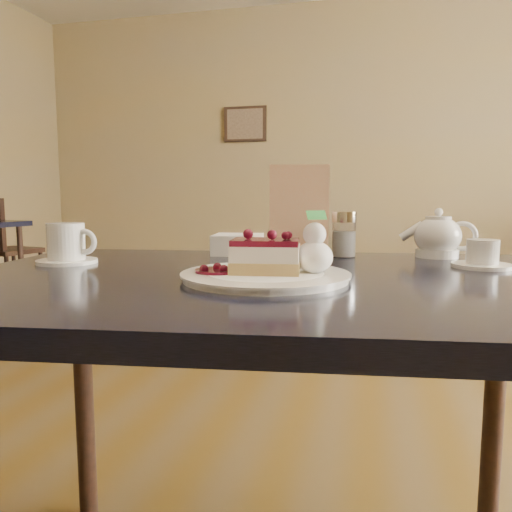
% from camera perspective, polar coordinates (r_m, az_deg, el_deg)
% --- Properties ---
extents(main_table, '(1.26, 0.92, 0.74)m').
position_cam_1_polar(main_table, '(0.93, 1.36, -6.92)').
color(main_table, black).
rests_on(main_table, ground).
extents(dessert_plate, '(0.29, 0.29, 0.01)m').
position_cam_1_polar(dessert_plate, '(0.86, 1.08, -2.35)').
color(dessert_plate, white).
rests_on(dessert_plate, main_table).
extents(cheesecake_slice, '(0.13, 0.10, 0.06)m').
position_cam_1_polar(cheesecake_slice, '(0.86, 1.09, -0.05)').
color(cheesecake_slice, tan).
rests_on(cheesecake_slice, dessert_plate).
extents(whipped_cream, '(0.07, 0.07, 0.06)m').
position_cam_1_polar(whipped_cream, '(0.86, 6.66, -0.11)').
color(whipped_cream, white).
rests_on(whipped_cream, dessert_plate).
extents(berry_sauce, '(0.08, 0.08, 0.01)m').
position_cam_1_polar(berry_sauce, '(0.87, -4.42, -1.71)').
color(berry_sauce, '#3D0F1F').
rests_on(berry_sauce, dessert_plate).
extents(coffee_set, '(0.14, 0.13, 0.09)m').
position_cam_1_polar(coffee_set, '(1.14, -20.76, 1.14)').
color(coffee_set, white).
rests_on(coffee_set, main_table).
extents(tea_set, '(0.23, 0.27, 0.10)m').
position_cam_1_polar(tea_set, '(1.22, 20.83, 1.64)').
color(tea_set, white).
rests_on(tea_set, main_table).
extents(menu_card, '(0.14, 0.05, 0.22)m').
position_cam_1_polar(menu_card, '(1.17, 4.96, 5.09)').
color(menu_card, '#F5E3C8').
rests_on(menu_card, main_table).
extents(sugar_shaker, '(0.06, 0.06, 0.11)m').
position_cam_1_polar(sugar_shaker, '(1.19, 10.01, 2.49)').
color(sugar_shaker, white).
rests_on(sugar_shaker, main_table).
extents(napkin_stack, '(0.13, 0.13, 0.05)m').
position_cam_1_polar(napkin_stack, '(1.24, -2.08, 1.35)').
color(napkin_stack, white).
rests_on(napkin_stack, main_table).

